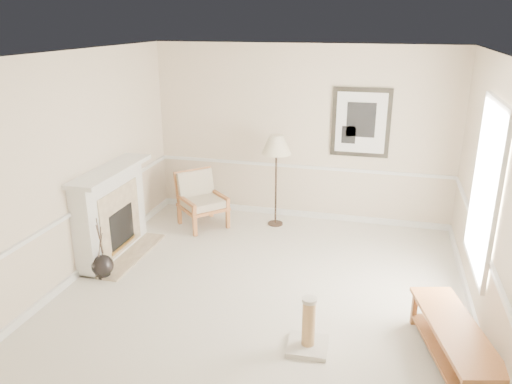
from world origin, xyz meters
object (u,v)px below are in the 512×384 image
armchair (200,197)px  floor_vase (103,266)px  floor_lamp (276,147)px  scratching_post (308,333)px  bench (454,339)px

armchair → floor_vase: bearing=-153.6°
floor_lamp → scratching_post: floor_lamp is taller
armchair → scratching_post: bearing=-98.5°
armchair → floor_lamp: 1.51m
floor_vase → scratching_post: bearing=-15.9°
floor_vase → bench: (4.30, -0.71, 0.13)m
armchair → scratching_post: size_ratio=1.65×
floor_lamp → floor_vase: bearing=-128.1°
floor_vase → floor_lamp: bearing=51.9°
floor_lamp → armchair: bearing=-166.6°
armchair → floor_lamp: floor_lamp is taller
floor_vase → scratching_post: size_ratio=1.44×
floor_vase → floor_lamp: size_ratio=0.56×
floor_lamp → bench: bearing=-51.0°
scratching_post → floor_lamp: bearing=108.4°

